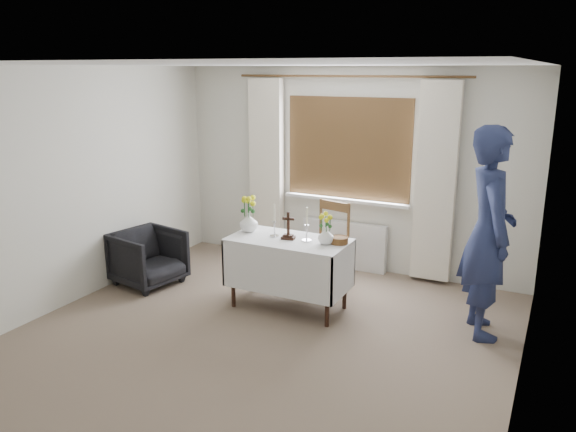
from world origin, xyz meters
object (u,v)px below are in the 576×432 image
object	(u,v)px
altar_table	(289,274)
wooden_cross	(288,225)
flower_vase_right	(326,236)
wooden_chair	(324,245)
armchair	(148,258)
flower_vase_left	(249,222)
person	(488,233)

from	to	relation	value
altar_table	wooden_cross	world-z (taller)	wooden_cross
wooden_cross	flower_vase_right	xyz separation A→B (m)	(0.41, 0.02, -0.06)
altar_table	wooden_chair	bearing A→B (deg)	83.56
flower_vase_right	armchair	bearing A→B (deg)	-176.25
flower_vase_left	person	bearing A→B (deg)	6.06
wooden_cross	altar_table	bearing A→B (deg)	-26.86
wooden_chair	flower_vase_left	size ratio (longest dim) A/B	4.82
altar_table	wooden_chair	world-z (taller)	wooden_chair
altar_table	person	world-z (taller)	person
altar_table	armchair	xyz separation A→B (m)	(-1.77, -0.13, -0.06)
altar_table	person	xyz separation A→B (m)	(1.91, 0.32, 0.62)
wooden_chair	flower_vase_left	xyz separation A→B (m)	(-0.60, -0.69, 0.37)
wooden_chair	person	bearing A→B (deg)	-1.12
armchair	flower_vase_left	distance (m)	1.38
armchair	wooden_cross	size ratio (longest dim) A/B	2.46
wooden_cross	flower_vase_right	bearing A→B (deg)	-7.99
wooden_chair	wooden_cross	distance (m)	0.87
person	wooden_chair	bearing A→B (deg)	55.06
person	flower_vase_right	size ratio (longest dim) A/B	11.85
wooden_chair	person	world-z (taller)	person
wooden_chair	flower_vase_left	bearing A→B (deg)	-118.32
person	flower_vase_left	bearing A→B (deg)	74.62
armchair	altar_table	bearing A→B (deg)	-74.89
altar_table	flower_vase_right	bearing A→B (deg)	2.51
person	wooden_cross	world-z (taller)	person
person	wooden_cross	xyz separation A→B (m)	(-1.91, -0.32, -0.09)
person	flower_vase_left	xyz separation A→B (m)	(-2.42, -0.26, -0.13)
altar_table	flower_vase_right	world-z (taller)	flower_vase_right
wooden_cross	flower_vase_right	world-z (taller)	wooden_cross
armchair	flower_vase_left	bearing A→B (deg)	-70.51
wooden_chair	flower_vase_right	distance (m)	0.88
wooden_cross	flower_vase_left	size ratio (longest dim) A/B	1.42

